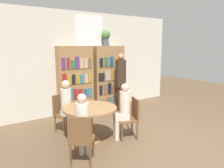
{
  "coord_description": "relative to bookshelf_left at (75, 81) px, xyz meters",
  "views": [
    {
      "loc": [
        -3.32,
        -2.7,
        2.03
      ],
      "look_at": [
        -0.18,
        1.78,
        1.05
      ],
      "focal_mm": 35.0,
      "sensor_mm": 36.0,
      "label": 1
    }
  ],
  "objects": [
    {
      "name": "ground_plane",
      "position": [
        0.58,
        -3.07,
        -1.0
      ],
      "size": [
        16.0,
        16.0,
        0.0
      ],
      "primitive_type": "plane",
      "color": "brown"
    },
    {
      "name": "wall_back",
      "position": [
        0.58,
        0.19,
        0.51
      ],
      "size": [
        6.4,
        0.07,
        3.0
      ],
      "color": "beige",
      "rests_on": "ground_plane"
    },
    {
      "name": "bookshelf_left",
      "position": [
        0.0,
        0.0,
        0.0
      ],
      "size": [
        1.05,
        0.34,
        2.0
      ],
      "color": "olive",
      "rests_on": "ground_plane"
    },
    {
      "name": "bookshelf_right",
      "position": [
        1.17,
        -0.0,
        -0.0
      ],
      "size": [
        1.05,
        0.34,
        2.0
      ],
      "color": "olive",
      "rests_on": "ground_plane"
    },
    {
      "name": "flower_vase",
      "position": [
        1.08,
        0.0,
        1.3
      ],
      "size": [
        0.28,
        0.28,
        0.48
      ],
      "color": "#475166",
      "rests_on": "bookshelf_right"
    },
    {
      "name": "reading_table",
      "position": [
        -0.61,
        -1.93,
        -0.38
      ],
      "size": [
        1.13,
        1.13,
        0.76
      ],
      "color": "olive",
      "rests_on": "ground_plane"
    },
    {
      "name": "chair_near_camera",
      "position": [
        -1.18,
        -2.63,
        -0.51
      ],
      "size": [
        0.56,
        0.56,
        0.89
      ],
      "rotation": [
        0.0,
        0.0,
        -0.68
      ],
      "color": "brown",
      "rests_on": "ground_plane"
    },
    {
      "name": "chair_left_side",
      "position": [
        -0.85,
        -1.06,
        -0.51
      ],
      "size": [
        0.49,
        0.49,
        0.89
      ],
      "rotation": [
        0.0,
        0.0,
        -2.88
      ],
      "color": "brown",
      "rests_on": "ground_plane"
    },
    {
      "name": "chair_far_side",
      "position": [
        0.23,
        -2.25,
        -0.51
      ],
      "size": [
        0.52,
        0.52,
        0.89
      ],
      "rotation": [
        0.0,
        0.0,
        1.21
      ],
      "color": "brown",
      "rests_on": "ground_plane"
    },
    {
      "name": "seated_reader_left",
      "position": [
        -0.8,
        -1.23,
        -0.29
      ],
      "size": [
        0.32,
        0.39,
        1.25
      ],
      "rotation": [
        0.0,
        0.0,
        -2.88
      ],
      "color": "beige",
      "rests_on": "ground_plane"
    },
    {
      "name": "seated_reader_right",
      "position": [
        0.06,
        -2.18,
        -0.32
      ],
      "size": [
        0.38,
        0.33,
        1.22
      ],
      "rotation": [
        0.0,
        0.0,
        1.21
      ],
      "color": "beige",
      "rests_on": "ground_plane"
    },
    {
      "name": "seated_reader_back",
      "position": [
        -1.06,
        -2.48,
        -0.33
      ],
      "size": [
        0.38,
        0.39,
        1.22
      ],
      "rotation": [
        0.0,
        0.0,
        -0.68
      ],
      "color": "silver",
      "rests_on": "ground_plane"
    },
    {
      "name": "librarian_standing",
      "position": [
        1.28,
        -0.5,
        0.1
      ],
      "size": [
        0.32,
        0.59,
        1.78
      ],
      "color": "#332319",
      "rests_on": "ground_plane"
    }
  ]
}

